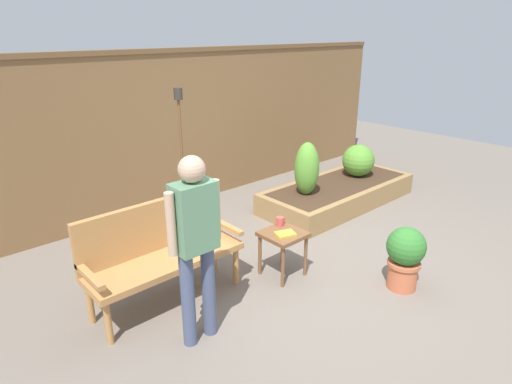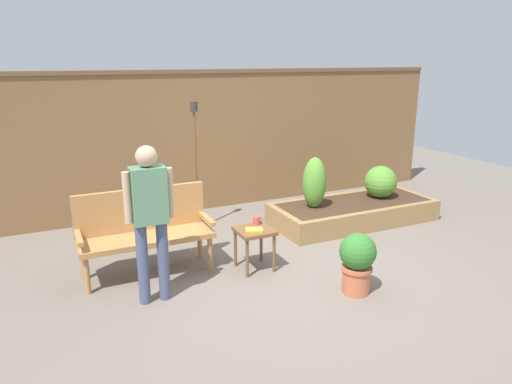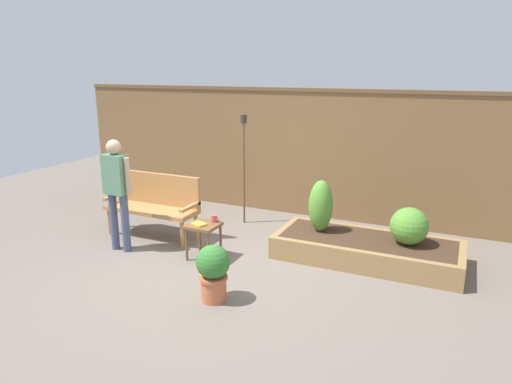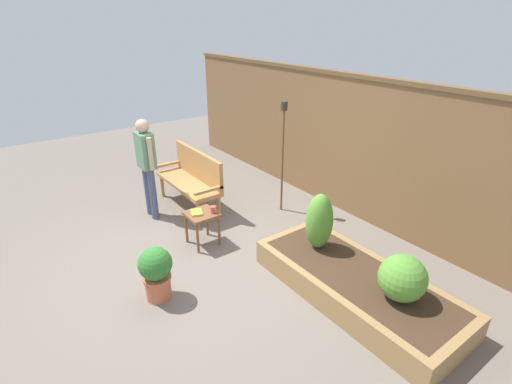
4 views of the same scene
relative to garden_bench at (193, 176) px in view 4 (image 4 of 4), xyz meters
name	(u,v)px [view 4 (image 4 of 4)]	position (x,y,z in m)	size (l,w,h in m)	color
ground_plane	(201,258)	(1.42, -0.67, -0.54)	(14.00, 14.00, 0.00)	#70665B
fence_back	(343,143)	(1.42, 1.93, 0.55)	(8.40, 0.14, 2.16)	brown
garden_bench	(193,176)	(0.00, 0.00, 0.00)	(1.44, 0.48, 0.94)	#B77F47
side_table	(202,218)	(1.13, -0.46, -0.15)	(0.40, 0.40, 0.48)	brown
cup_on_table	(213,210)	(1.22, -0.33, -0.02)	(0.12, 0.08, 0.09)	#CC4C47
book_on_table	(197,212)	(1.10, -0.52, -0.05)	(0.19, 0.14, 0.03)	gold
potted_boxwood	(156,271)	(1.83, -1.42, -0.19)	(0.37, 0.37, 0.64)	#C66642
raised_planter_bed	(356,285)	(3.12, 0.38, -0.39)	(2.40, 1.00, 0.30)	#997547
shrub_near_bench	(319,221)	(2.46, 0.42, 0.11)	(0.33, 0.33, 0.72)	brown
shrub_far_corner	(402,278)	(3.62, 0.42, -0.01)	(0.48, 0.48, 0.48)	brown
tiki_torch	(283,139)	(0.97, 1.08, 0.66)	(0.10, 0.10, 1.77)	brown
person_by_bench	(146,160)	(-0.08, -0.70, 0.39)	(0.47, 0.20, 1.56)	#475170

